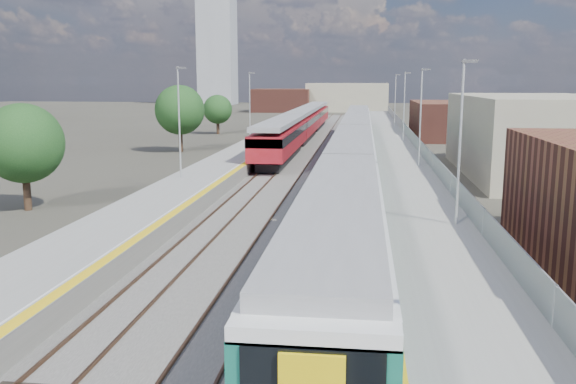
# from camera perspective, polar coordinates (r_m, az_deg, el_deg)

# --- Properties ---
(ground) EXTENTS (320.00, 320.00, 0.00)m
(ground) POSITION_cam_1_polar(r_m,az_deg,el_deg) (56.84, 4.74, 2.68)
(ground) COLOR #47443A
(ground) RESTS_ON ground
(ballast_bed) EXTENTS (10.50, 155.00, 0.06)m
(ballast_bed) POSITION_cam_1_polar(r_m,az_deg,el_deg) (59.44, 2.68, 3.07)
(ballast_bed) COLOR #565451
(ballast_bed) RESTS_ON ground
(tracks) EXTENTS (8.96, 160.00, 0.17)m
(tracks) POSITION_cam_1_polar(r_m,az_deg,el_deg) (61.05, 3.36, 3.32)
(tracks) COLOR #4C3323
(tracks) RESTS_ON ground
(platform_right) EXTENTS (4.70, 155.00, 8.52)m
(platform_right) POSITION_cam_1_polar(r_m,az_deg,el_deg) (59.28, 9.97, 3.39)
(platform_right) COLOR slate
(platform_right) RESTS_ON ground
(platform_left) EXTENTS (4.30, 155.00, 8.52)m
(platform_left) POSITION_cam_1_polar(r_m,az_deg,el_deg) (60.27, -3.79, 3.62)
(platform_left) COLOR slate
(platform_left) RESTS_ON ground
(buildings) EXTENTS (72.00, 185.50, 40.00)m
(buildings) POSITION_cam_1_polar(r_m,az_deg,el_deg) (146.35, -0.95, 11.59)
(buildings) COLOR brown
(buildings) RESTS_ON ground
(green_train) EXTENTS (3.00, 83.46, 3.30)m
(green_train) POSITION_cam_1_polar(r_m,az_deg,el_deg) (51.21, 6.21, 4.43)
(green_train) COLOR black
(green_train) RESTS_ON ground
(red_train) EXTENTS (3.03, 61.37, 3.82)m
(red_train) POSITION_cam_1_polar(r_m,az_deg,el_deg) (78.21, 1.38, 6.47)
(red_train) COLOR black
(red_train) RESTS_ON ground
(tree_a) EXTENTS (4.66, 4.66, 6.31)m
(tree_a) POSITION_cam_1_polar(r_m,az_deg,el_deg) (38.76, -23.53, 4.18)
(tree_a) COLOR #382619
(tree_a) RESTS_ON ground
(tree_b) EXTENTS (5.28, 5.28, 7.15)m
(tree_b) POSITION_cam_1_polar(r_m,az_deg,el_deg) (66.44, -10.10, 7.56)
(tree_b) COLOR #382619
(tree_b) RESTS_ON ground
(tree_c) EXTENTS (4.15, 4.15, 5.62)m
(tree_c) POSITION_cam_1_polar(r_m,az_deg,el_deg) (88.62, -6.60, 7.68)
(tree_c) COLOR #382619
(tree_c) RESTS_ON ground
(tree_d) EXTENTS (4.33, 4.33, 5.87)m
(tree_d) POSITION_cam_1_polar(r_m,az_deg,el_deg) (71.74, 23.13, 6.44)
(tree_d) COLOR #382619
(tree_d) RESTS_ON ground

